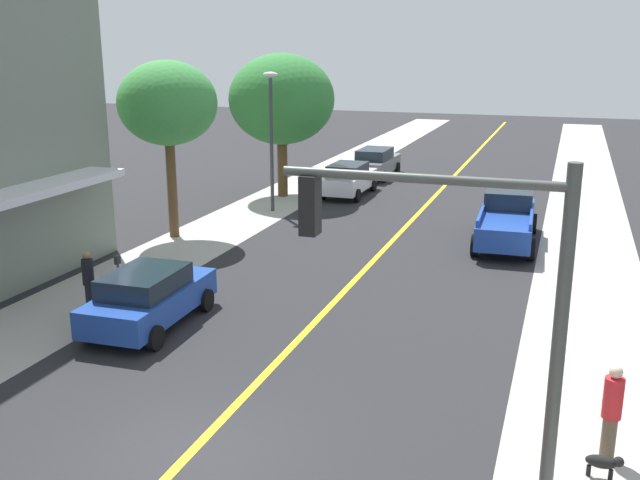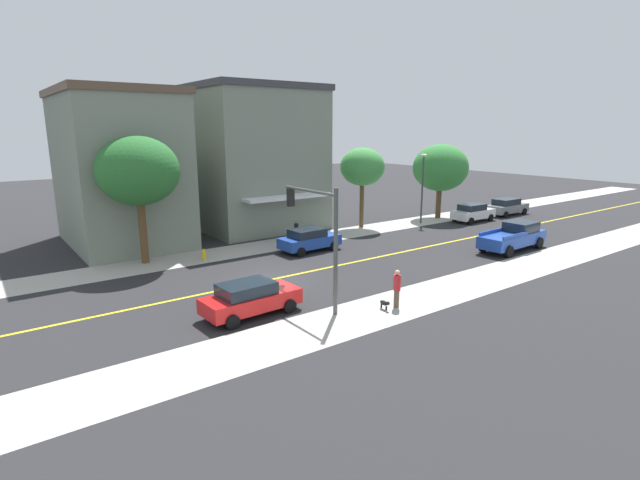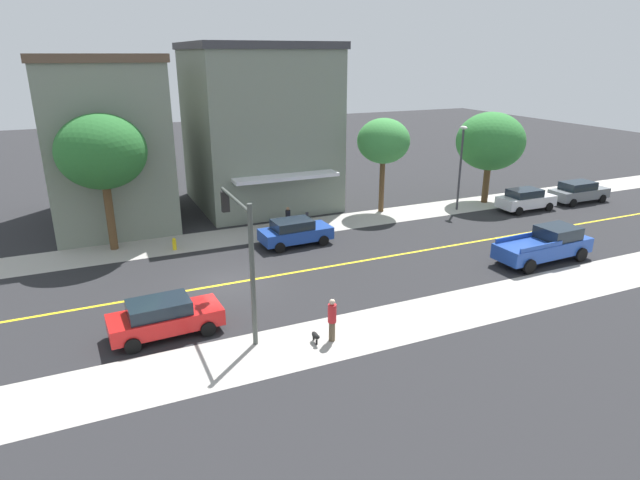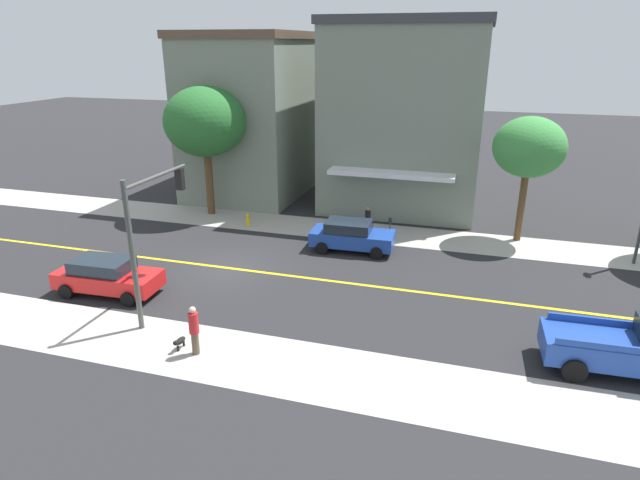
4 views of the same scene
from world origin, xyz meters
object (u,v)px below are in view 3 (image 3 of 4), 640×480
Objects in this scene: fire_hydrant at (174,244)px; blue_sedan_left_curb at (295,232)px; street_tree_left_near at (490,142)px; red_sedan_right_curb at (164,317)px; small_dog at (315,336)px; street_lamp at (461,159)px; parking_meter at (307,219)px; grey_sedan_left_curb at (579,192)px; street_tree_right_corner at (383,141)px; white_sedan_left_curb at (526,199)px; traffic_light_mast at (242,242)px; street_tree_left_far at (102,152)px; pedestrian_red_shirt at (332,319)px; pedestrian_black_shirt at (288,219)px; blue_pickup_truck at (546,245)px.

blue_sedan_left_curb is at bearing 73.05° from fire_hydrant.
red_sedan_right_curb is (11.26, -26.32, -3.94)m from street_tree_left_near.
small_dog is at bearing -33.24° from red_sedan_right_curb.
street_tree_left_near is 1.12× the size of street_lamp.
small_dog is (13.44, -5.28, -0.55)m from parking_meter.
blue_sedan_left_curb is (0.14, -24.01, -0.02)m from grey_sedan_left_curb.
white_sedan_left_curb is (4.16, 9.95, -4.33)m from street_tree_right_corner.
white_sedan_left_curb is (-0.05, 18.48, 0.01)m from blue_sedan_left_curb.
white_sedan_left_curb is 6.86× the size of small_dog.
traffic_light_mast is 0.95× the size of street_lamp.
street_tree_left_far is 1.67× the size of grey_sedan_left_curb.
parking_meter is at bearing 90.01° from fire_hydrant.
small_dog is at bearing -37.93° from street_tree_right_corner.
white_sedan_left_curb is at bearing -1.72° from blue_sedan_left_curb.
pedestrian_red_shirt is at bearing -36.15° from street_tree_right_corner.
street_tree_left_near is 3.53m from street_lamp.
blue_sedan_left_curb is at bearing -28.31° from pedestrian_red_shirt.
street_lamp reaches higher than small_dog.
pedestrian_red_shirt is at bearing -151.31° from white_sedan_left_curb.
street_tree_left_far is 1.81× the size of blue_sedan_left_curb.
red_sedan_right_curb is 6.96m from pedestrian_red_shirt.
small_dog is at bearing 68.55° from pedestrian_red_shirt.
white_sedan_left_curb reaches higher than parking_meter.
street_tree_left_far is 12.98m from parking_meter.
blue_sedan_left_curb is 11.78m from pedestrian_red_shirt.
white_sedan_left_curb is at bearing 63.44° from street_lamp.
street_lamp is 13.89m from pedestrian_black_shirt.
parking_meter is 0.70× the size of pedestrian_red_shirt.
parking_meter is at bearing 49.44° from blue_sedan_left_curb.
white_sedan_left_curb is (-9.17, 24.31, -3.10)m from traffic_light_mast.
street_tree_right_corner reaches higher than traffic_light_mast.
fire_hydrant is at bearing 63.70° from street_tree_left_far.
street_tree_left_far is 1.35× the size of blue_pickup_truck.
street_tree_left_near is 1.19× the size of traffic_light_mast.
grey_sedan_left_curb is 0.81× the size of blue_pickup_truck.
pedestrian_red_shirt is (13.53, 4.01, 0.62)m from fire_hydrant.
parking_meter is at bearing -32.80° from pedestrian_red_shirt.
street_tree_left_far is at bearing -139.78° from pedestrian_black_shirt.
blue_pickup_truck is 3.19× the size of pedestrian_red_shirt.
street_lamp is at bearing 168.13° from grey_sedan_left_curb.
red_sedan_right_curb is at bearing 47.69° from pedestrian_red_shirt.
pedestrian_red_shirt is at bearing 16.52° from fire_hydrant.
pedestrian_black_shirt is at bearing -94.08° from parking_meter.
pedestrian_black_shirt is (-10.47, -11.46, 0.01)m from blue_pickup_truck.
street_tree_left_near is at bearing -62.09° from traffic_light_mast.
fire_hydrant is 1.16× the size of small_dog.
street_tree_right_corner is at bearing 97.78° from fire_hydrant.
street_tree_right_corner is at bearing -97.06° from street_tree_left_near.
blue_sedan_left_curb is (2.11, 6.91, 0.46)m from fire_hydrant.
blue_sedan_left_curb is at bearing -38.67° from parking_meter.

